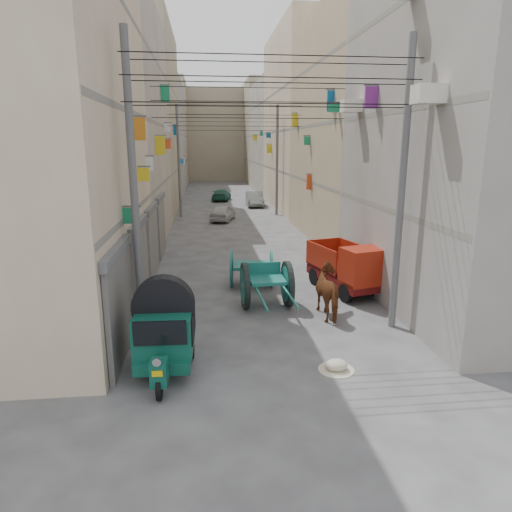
{
  "coord_description": "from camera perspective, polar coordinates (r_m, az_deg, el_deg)",
  "views": [
    {
      "loc": [
        -1.78,
        -6.07,
        5.22
      ],
      "look_at": [
        -0.38,
        6.5,
        2.12
      ],
      "focal_mm": 32.0,
      "sensor_mm": 36.0,
      "label": 1
    }
  ],
  "objects": [
    {
      "name": "ground",
      "position": [
        8.2,
        8.55,
        -25.94
      ],
      "size": [
        140.0,
        140.0,
        0.0
      ],
      "primitive_type": "plane",
      "color": "#404143",
      "rests_on": "ground"
    },
    {
      "name": "building_row_left",
      "position": [
        40.69,
        -15.71,
        15.03
      ],
      "size": [
        8.0,
        62.0,
        14.0
      ],
      "color": "beige",
      "rests_on": "ground"
    },
    {
      "name": "building_row_right",
      "position": [
        41.39,
        7.56,
        15.38
      ],
      "size": [
        8.0,
        62.0,
        14.0
      ],
      "color": "gray",
      "rests_on": "ground"
    },
    {
      "name": "end_cap_building",
      "position": [
        72.1,
        -5.13,
        14.75
      ],
      "size": [
        22.0,
        10.0,
        13.0
      ],
      "primitive_type": "cube",
      "color": "gray",
      "rests_on": "ground"
    },
    {
      "name": "shutters_left",
      "position": [
        17.0,
        -13.44,
        0.73
      ],
      "size": [
        0.18,
        14.4,
        2.88
      ],
      "color": "#4C4C52",
      "rests_on": "ground"
    },
    {
      "name": "signboards",
      "position": [
        27.84,
        -2.76,
        10.08
      ],
      "size": [
        8.22,
        40.52,
        5.67
      ],
      "color": "#0D548F",
      "rests_on": "ground"
    },
    {
      "name": "ac_units",
      "position": [
        14.94,
        16.21,
        21.79
      ],
      "size": [
        0.7,
        6.55,
        3.35
      ],
      "color": "silver",
      "rests_on": "ground"
    },
    {
      "name": "utility_poles",
      "position": [
        23.17,
        -1.99,
        10.75
      ],
      "size": [
        7.4,
        22.2,
        8.0
      ],
      "color": "#555658",
      "rests_on": "ground"
    },
    {
      "name": "overhead_cables",
      "position": [
        20.6,
        -1.47,
        18.08
      ],
      "size": [
        7.4,
        22.52,
        1.12
      ],
      "color": "black",
      "rests_on": "ground"
    },
    {
      "name": "auto_rickshaw",
      "position": [
        10.94,
        -11.33,
        -8.98
      ],
      "size": [
        1.49,
        2.53,
        1.77
      ],
      "rotation": [
        0.0,
        0.0,
        -0.03
      ],
      "color": "black",
      "rests_on": "ground"
    },
    {
      "name": "tonga_cart",
      "position": [
        14.91,
        1.32,
        -3.52
      ],
      "size": [
        1.65,
        3.41,
        1.52
      ],
      "rotation": [
        0.0,
        0.0,
        0.04
      ],
      "color": "black",
      "rests_on": "ground"
    },
    {
      "name": "mini_truck",
      "position": [
        16.51,
        11.8,
        -1.76
      ],
      "size": [
        2.26,
        3.54,
        1.84
      ],
      "rotation": [
        0.0,
        0.0,
        0.27
      ],
      "color": "black",
      "rests_on": "ground"
    },
    {
      "name": "second_cart",
      "position": [
        17.07,
        -0.57,
        -1.44
      ],
      "size": [
        1.71,
        1.55,
        1.39
      ],
      "rotation": [
        0.0,
        0.0,
        -0.11
      ],
      "color": "#166057",
      "rests_on": "ground"
    },
    {
      "name": "feed_sack",
      "position": [
        11.28,
        10.01,
        -13.27
      ],
      "size": [
        0.53,
        0.43,
        0.27
      ],
      "primitive_type": "ellipsoid",
      "color": "beige",
      "rests_on": "ground"
    },
    {
      "name": "horse",
      "position": [
        14.31,
        9.42,
        -4.42
      ],
      "size": [
        1.02,
        1.96,
        1.6
      ],
      "primitive_type": "imported",
      "rotation": [
        0.0,
        0.0,
        3.23
      ],
      "color": "brown",
      "rests_on": "ground"
    },
    {
      "name": "distant_car_white",
      "position": [
        32.12,
        -4.17,
        5.4
      ],
      "size": [
        2.14,
        3.53,
        1.12
      ],
      "primitive_type": "imported",
      "rotation": [
        0.0,
        0.0,
        2.88
      ],
      "color": "#B9B9B9",
      "rests_on": "ground"
    },
    {
      "name": "distant_car_grey",
      "position": [
        39.86,
        -0.18,
        7.19
      ],
      "size": [
        1.44,
        3.92,
        1.28
      ],
      "primitive_type": "imported",
      "rotation": [
        0.0,
        0.0,
        -0.02
      ],
      "color": "slate",
      "rests_on": "ground"
    },
    {
      "name": "distant_car_green",
      "position": [
        44.08,
        -4.34,
        7.66
      ],
      "size": [
        2.12,
        3.97,
        1.1
      ],
      "primitive_type": "imported",
      "rotation": [
        0.0,
        0.0,
        2.98
      ],
      "color": "#1E5847",
      "rests_on": "ground"
    }
  ]
}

